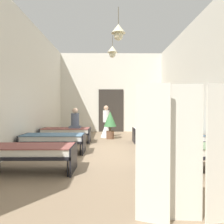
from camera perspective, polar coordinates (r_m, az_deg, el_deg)
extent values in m
cube|color=#8C755B|center=(6.74, 0.09, -11.16)|extent=(6.31, 11.89, 0.10)
cube|color=silver|center=(12.35, -0.26, 5.16)|extent=(6.11, 0.20, 4.45)
cube|color=silver|center=(7.22, -24.29, 7.69)|extent=(0.20, 11.29, 4.45)
cube|color=silver|center=(7.29, 24.22, 7.62)|extent=(0.20, 11.29, 4.45)
cube|color=#2D2823|center=(12.21, -0.26, 0.40)|extent=(1.40, 0.06, 2.40)
cylinder|color=brown|center=(7.15, 1.71, 24.27)|extent=(0.02, 0.02, 0.50)
cone|color=beige|center=(7.00, 1.70, 21.23)|extent=(0.44, 0.44, 0.28)
sphere|color=beige|center=(6.93, 1.70, 19.52)|extent=(0.28, 0.28, 0.28)
cylinder|color=brown|center=(9.63, 0.12, 18.41)|extent=(0.02, 0.02, 0.42)
cone|color=beige|center=(9.54, 0.12, 16.33)|extent=(0.44, 0.44, 0.28)
sphere|color=beige|center=(9.48, 0.12, 15.05)|extent=(0.28, 0.28, 0.28)
cylinder|color=black|center=(4.58, -11.68, -14.46)|extent=(0.03, 0.03, 0.34)
cylinder|color=black|center=(5.26, -10.15, -12.34)|extent=(0.03, 0.03, 0.34)
cube|color=black|center=(5.09, -20.71, -10.51)|extent=(1.90, 0.84, 0.07)
cube|color=black|center=(4.88, -10.15, -12.02)|extent=(0.04, 0.84, 0.57)
cube|color=silver|center=(5.07, -20.73, -9.34)|extent=(1.82, 0.78, 0.14)
cube|color=#8C4C47|center=(5.06, -20.73, -8.43)|extent=(1.86, 0.82, 0.02)
cylinder|color=black|center=(4.61, 12.56, -14.33)|extent=(0.03, 0.03, 0.34)
cylinder|color=black|center=(5.29, 10.74, -12.26)|extent=(0.03, 0.03, 0.34)
cube|color=black|center=(5.15, 21.25, -10.37)|extent=(1.90, 0.84, 0.07)
cube|color=black|center=(4.91, 10.89, -11.94)|extent=(0.04, 0.84, 0.57)
cube|color=silver|center=(5.13, 21.26, -9.22)|extent=(1.82, 0.78, 0.14)
cube|color=slate|center=(5.12, 21.27, -8.32)|extent=(1.86, 0.82, 0.02)
cylinder|color=black|center=(6.85, -23.16, -9.20)|extent=(0.03, 0.03, 0.34)
cylinder|color=black|center=(7.51, -21.03, -8.25)|extent=(0.03, 0.03, 0.34)
cylinder|color=black|center=(6.40, -8.38, -9.85)|extent=(0.03, 0.03, 0.34)
cylinder|color=black|center=(7.10, -7.59, -8.72)|extent=(0.03, 0.03, 0.34)
cube|color=black|center=(6.88, -15.24, -7.36)|extent=(1.90, 0.84, 0.07)
cube|color=black|center=(7.18, -22.50, -7.76)|extent=(0.04, 0.84, 0.57)
cube|color=black|center=(6.72, -7.46, -8.29)|extent=(0.04, 0.84, 0.57)
cube|color=white|center=(6.86, -15.25, -6.49)|extent=(1.82, 0.78, 0.14)
cube|color=slate|center=(6.85, -15.25, -5.81)|extent=(1.86, 0.82, 0.02)
cylinder|color=black|center=(6.43, 8.62, -9.80)|extent=(0.03, 0.03, 0.34)
cylinder|color=black|center=(7.12, 7.68, -8.69)|extent=(0.03, 0.03, 0.34)
cylinder|color=black|center=(6.92, 23.18, -9.09)|extent=(0.03, 0.03, 0.34)
cylinder|color=black|center=(7.57, 20.96, -8.17)|extent=(0.03, 0.03, 0.34)
cube|color=black|center=(6.93, 15.32, -7.30)|extent=(1.90, 0.84, 0.07)
cube|color=black|center=(6.75, 7.62, -8.25)|extent=(0.04, 0.84, 0.57)
cube|color=black|center=(7.25, 22.47, -7.67)|extent=(0.04, 0.84, 0.57)
cube|color=white|center=(6.91, 15.33, -6.44)|extent=(1.82, 0.78, 0.14)
cube|color=slate|center=(6.90, 15.33, -5.77)|extent=(1.86, 0.82, 0.02)
cylinder|color=black|center=(8.61, -18.28, -6.99)|extent=(0.03, 0.03, 0.34)
cylinder|color=black|center=(9.29, -16.93, -6.36)|extent=(0.03, 0.03, 0.34)
cylinder|color=black|center=(8.26, -6.60, -7.29)|extent=(0.03, 0.03, 0.34)
cylinder|color=black|center=(8.97, -6.12, -6.59)|extent=(0.03, 0.03, 0.34)
cube|color=black|center=(8.71, -12.08, -5.49)|extent=(1.90, 0.84, 0.07)
cube|color=black|center=(8.95, -17.95, -5.91)|extent=(0.04, 0.84, 0.57)
cube|color=black|center=(8.59, -5.95, -6.16)|extent=(0.04, 0.84, 0.57)
cube|color=silver|center=(8.70, -12.09, -4.80)|extent=(1.82, 0.78, 0.14)
cube|color=#8C4C47|center=(8.69, -12.09, -4.27)|extent=(1.86, 0.82, 0.02)
cylinder|color=black|center=(8.28, 6.48, -7.26)|extent=(0.03, 0.03, 0.34)
cylinder|color=black|center=(8.99, 5.91, -6.57)|extent=(0.03, 0.03, 0.34)
cylinder|color=black|center=(8.67, 18.06, -6.93)|extent=(0.03, 0.03, 0.34)
cylinder|color=black|center=(9.35, 16.63, -6.32)|extent=(0.03, 0.03, 0.34)
cube|color=black|center=(8.75, 11.88, -5.46)|extent=(1.90, 0.84, 0.07)
cube|color=black|center=(8.61, 5.79, -6.14)|extent=(0.04, 0.84, 0.57)
cube|color=black|center=(9.01, 17.69, -5.86)|extent=(0.04, 0.84, 0.57)
cube|color=silver|center=(8.74, 11.88, -4.78)|extent=(1.82, 0.78, 0.14)
cube|color=beige|center=(8.73, 11.88, -4.24)|extent=(1.86, 0.82, 0.02)
cone|color=white|center=(10.02, -1.56, -4.70)|extent=(0.52, 0.52, 0.70)
cylinder|color=white|center=(9.97, -1.56, -1.13)|extent=(0.30, 0.30, 0.55)
sphere|color=tan|center=(9.96, -1.56, 1.08)|extent=(0.22, 0.22, 0.22)
cone|color=white|center=(9.96, -1.56, 1.53)|extent=(0.18, 0.18, 0.10)
cylinder|color=#515B70|center=(8.66, -9.76, -2.27)|extent=(0.32, 0.32, 0.58)
cube|color=#515B70|center=(8.68, -9.75, -3.92)|extent=(0.44, 0.44, 0.08)
sphere|color=beige|center=(8.64, -9.77, 0.37)|extent=(0.22, 0.22, 0.22)
cylinder|color=#515B70|center=(5.03, 17.26, -4.98)|extent=(0.32, 0.32, 0.58)
cube|color=#515B70|center=(5.06, 17.24, -7.80)|extent=(0.44, 0.44, 0.08)
sphere|color=#A87A5B|center=(5.00, 17.30, -0.42)|extent=(0.22, 0.22, 0.22)
cylinder|color=brown|center=(9.53, -0.49, -6.09)|extent=(0.34, 0.34, 0.35)
cylinder|color=brown|center=(9.50, -0.49, -4.46)|extent=(0.06, 0.06, 0.20)
cone|color=#3D7A42|center=(9.47, -0.49, -1.85)|extent=(0.56, 0.56, 0.67)
cube|color=silver|center=(2.70, 10.71, -10.80)|extent=(0.40, 0.18, 1.70)
cube|color=silver|center=(2.86, 18.87, -10.13)|extent=(0.42, 0.06, 1.70)
cube|color=silver|center=(2.98, 27.02, -9.77)|extent=(0.42, 0.12, 1.70)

